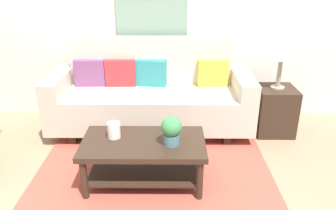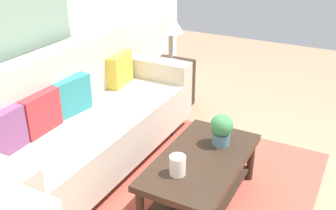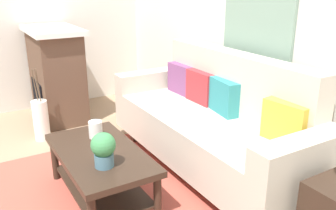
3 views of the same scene
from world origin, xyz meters
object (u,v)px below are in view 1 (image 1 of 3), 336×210
at_px(couch, 151,96).
at_px(throw_pillow_crimson, 121,73).
at_px(tabletop_vase, 114,130).
at_px(potted_plant_tabletop, 171,130).
at_px(throw_pillow_mustard, 212,73).
at_px(coffee_table, 144,152).
at_px(throw_pillow_plum, 90,73).
at_px(framed_painting, 152,6).
at_px(throw_pillow_teal, 151,73).
at_px(table_lamp, 282,51).
at_px(side_table, 274,110).

xyz_separation_m(couch, throw_pillow_crimson, (-0.37, 0.12, 0.25)).
relative_size(tabletop_vase, potted_plant_tabletop, 0.55).
relative_size(throw_pillow_crimson, throw_pillow_mustard, 1.00).
relative_size(throw_pillow_mustard, coffee_table, 0.33).
bearing_deg(throw_pillow_mustard, coffee_table, -121.15).
xyz_separation_m(coffee_table, potted_plant_tabletop, (0.25, -0.06, 0.26)).
relative_size(throw_pillow_plum, potted_plant_tabletop, 1.37).
relative_size(potted_plant_tabletop, framed_painting, 0.30).
xyz_separation_m(throw_pillow_teal, potted_plant_tabletop, (0.24, -1.29, -0.11)).
xyz_separation_m(throw_pillow_plum, tabletop_vase, (0.46, -1.16, -0.18)).
bearing_deg(throw_pillow_crimson, potted_plant_tabletop, -64.60).
distance_m(coffee_table, potted_plant_tabletop, 0.36).
xyz_separation_m(throw_pillow_plum, framed_painting, (0.74, 0.34, 0.74)).
relative_size(coffee_table, table_lamp, 1.93).
bearing_deg(couch, framed_painting, 90.00).
height_order(potted_plant_tabletop, table_lamp, table_lamp).
bearing_deg(side_table, throw_pillow_crimson, 173.85).
relative_size(couch, side_table, 4.18).
bearing_deg(coffee_table, throw_pillow_plum, 120.65).
xyz_separation_m(throw_pillow_plum, side_table, (2.21, -0.20, -0.40)).
relative_size(throw_pillow_teal, table_lamp, 0.63).
height_order(throw_pillow_plum, throw_pillow_teal, same).
relative_size(throw_pillow_mustard, potted_plant_tabletop, 1.37).
bearing_deg(table_lamp, framed_painting, 159.86).
distance_m(throw_pillow_mustard, coffee_table, 1.49).
relative_size(throw_pillow_plum, throw_pillow_crimson, 1.00).
relative_size(throw_pillow_teal, tabletop_vase, 2.49).
relative_size(side_table, table_lamp, 0.98).
bearing_deg(framed_painting, side_table, -20.14).
relative_size(throw_pillow_teal, side_table, 0.64).
relative_size(tabletop_vase, table_lamp, 0.25).
bearing_deg(throw_pillow_teal, side_table, -7.68).
bearing_deg(throw_pillow_mustard, framed_painting, 155.18).
height_order(tabletop_vase, potted_plant_tabletop, potted_plant_tabletop).
xyz_separation_m(potted_plant_tabletop, table_lamp, (1.23, 1.09, 0.42)).
distance_m(throw_pillow_teal, tabletop_vase, 1.21).
distance_m(throw_pillow_crimson, table_lamp, 1.88).
height_order(throw_pillow_plum, throw_pillow_mustard, same).
bearing_deg(side_table, throw_pillow_teal, 172.32).
xyz_separation_m(coffee_table, table_lamp, (1.48, 1.03, 0.68)).
height_order(couch, table_lamp, table_lamp).
bearing_deg(table_lamp, coffee_table, -145.02).
bearing_deg(tabletop_vase, couch, 75.11).
height_order(throw_pillow_teal, tabletop_vase, throw_pillow_teal).
distance_m(couch, side_table, 1.48).
bearing_deg(potted_plant_tabletop, couch, 101.80).
bearing_deg(framed_painting, potted_plant_tabletop, -81.52).
relative_size(tabletop_vase, framed_painting, 0.17).
bearing_deg(tabletop_vase, throw_pillow_plum, 111.63).
relative_size(throw_pillow_teal, coffee_table, 0.33).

